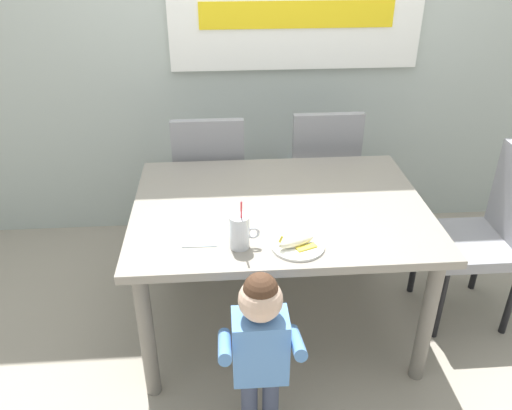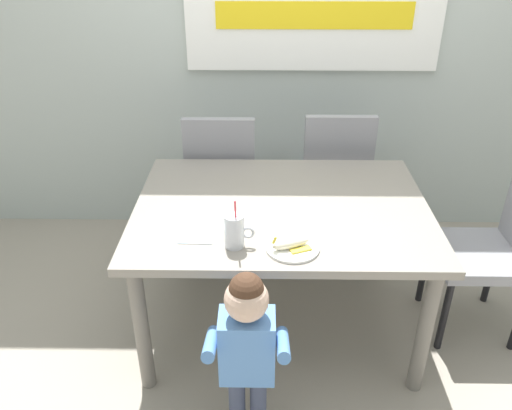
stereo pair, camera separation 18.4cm
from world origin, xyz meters
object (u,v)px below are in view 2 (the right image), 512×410
at_px(snack_plate, 292,248).
at_px(milk_cup, 235,233).
at_px(paper_napkin, 197,234).
at_px(dining_chair_far, 499,241).
at_px(dining_table, 281,220).
at_px(toddler_standing, 247,339).
at_px(dining_chair_left, 222,176).
at_px(peeled_banana, 291,244).
at_px(dining_chair_right, 334,173).

bearing_deg(snack_plate, milk_cup, 175.67).
bearing_deg(paper_napkin, dining_chair_far, 10.27).
bearing_deg(dining_table, toddler_standing, -102.29).
distance_m(dining_chair_left, peeled_banana, 1.18).
xyz_separation_m(toddler_standing, peeled_banana, (0.18, 0.31, 0.24)).
bearing_deg(dining_chair_far, dining_chair_right, -136.12).
bearing_deg(dining_table, dining_chair_left, 116.24).
relative_size(dining_chair_far, paper_napkin, 6.40).
bearing_deg(dining_chair_far, dining_chair_left, -116.31).
relative_size(dining_chair_far, snack_plate, 4.17).
height_order(peeled_banana, paper_napkin, peeled_banana).
relative_size(toddler_standing, paper_napkin, 5.59).
bearing_deg(dining_chair_far, paper_napkin, -79.73).
height_order(dining_chair_far, snack_plate, dining_chair_far).
distance_m(milk_cup, peeled_banana, 0.24).
bearing_deg(paper_napkin, dining_chair_right, 54.33).
xyz_separation_m(dining_chair_left, snack_plate, (0.39, -1.09, 0.20)).
bearing_deg(peeled_banana, dining_chair_far, 19.51).
relative_size(dining_table, snack_plate, 6.22).
bearing_deg(dining_table, paper_napkin, -144.61).
distance_m(dining_chair_far, toddler_standing, 1.43).
bearing_deg(dining_table, dining_chair_far, -0.21).
distance_m(dining_chair_right, paper_napkin, 1.29).
bearing_deg(snack_plate, dining_chair_far, 19.23).
relative_size(dining_table, milk_cup, 5.78).
distance_m(dining_chair_far, peeled_banana, 1.16).
relative_size(dining_chair_far, toddler_standing, 1.15).
distance_m(dining_table, snack_plate, 0.39).
xyz_separation_m(dining_chair_left, paper_napkin, (-0.03, -0.99, 0.20)).
bearing_deg(snack_plate, dining_chair_left, 109.49).
distance_m(toddler_standing, milk_cup, 0.44).
relative_size(dining_table, peeled_banana, 8.14).
distance_m(toddler_standing, peeled_banana, 0.44).
xyz_separation_m(snack_plate, peeled_banana, (-0.01, -0.01, 0.03)).
height_order(dining_chair_right, snack_plate, dining_chair_right).
relative_size(dining_table, dining_chair_left, 1.49).
height_order(dining_chair_left, toddler_standing, dining_chair_left).
relative_size(peeled_banana, paper_napkin, 1.17).
distance_m(dining_chair_right, peeled_banana, 1.22).
height_order(dining_chair_right, peeled_banana, dining_chair_right).
xyz_separation_m(snack_plate, paper_napkin, (-0.42, 0.10, -0.00)).
height_order(dining_table, paper_napkin, paper_napkin).
xyz_separation_m(dining_chair_right, toddler_standing, (-0.51, -1.46, -0.02)).
distance_m(snack_plate, peeled_banana, 0.03).
bearing_deg(dining_chair_right, paper_napkin, 54.33).
height_order(dining_chair_left, snack_plate, dining_chair_left).
bearing_deg(dining_chair_far, snack_plate, -70.77).
bearing_deg(peeled_banana, dining_chair_left, 109.09).
relative_size(milk_cup, paper_napkin, 1.65).
distance_m(dining_chair_left, paper_napkin, 1.01).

